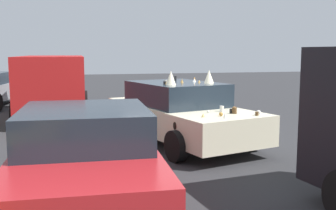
% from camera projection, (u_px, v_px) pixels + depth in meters
% --- Properties ---
extents(ground_plane, '(60.00, 60.00, 0.00)m').
position_uv_depth(ground_plane, '(180.00, 142.00, 9.46)').
color(ground_plane, '#2D2D30').
extents(art_car_decorated, '(4.82, 2.89, 1.71)m').
position_uv_depth(art_car_decorated, '(179.00, 112.00, 9.41)').
color(art_car_decorated, beige).
rests_on(art_car_decorated, ground).
extents(parked_van_row_back_far, '(4.88, 2.33, 1.98)m').
position_uv_depth(parked_van_row_back_far, '(53.00, 83.00, 12.98)').
color(parked_van_row_back_far, '#B21919').
rests_on(parked_van_row_back_far, ground).
extents(parked_sedan_row_back_center, '(4.38, 2.26, 1.37)m').
position_uv_depth(parked_sedan_row_back_center, '(86.00, 156.00, 5.55)').
color(parked_sedan_row_back_center, red).
rests_on(parked_sedan_row_back_center, ground).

